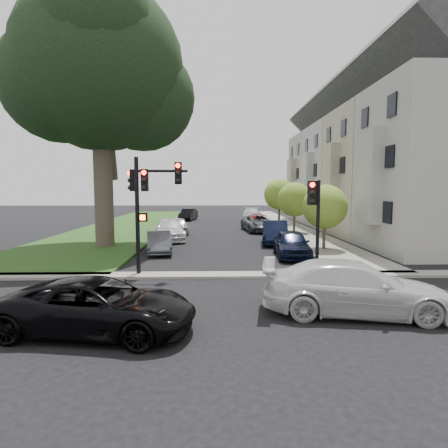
{
  "coord_description": "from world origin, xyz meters",
  "views": [
    {
      "loc": [
        -0.47,
        -13.91,
        3.81
      ],
      "look_at": [
        0.0,
        5.0,
        2.0
      ],
      "focal_mm": 30.0,
      "sensor_mm": 36.0,
      "label": 1
    }
  ],
  "objects_px": {
    "car_parked_7": "(179,226)",
    "traffic_signal_secondary": "(315,209)",
    "eucalyptus": "(99,68)",
    "car_cross_far": "(355,288)",
    "car_cross_near": "(98,306)",
    "small_tree_c": "(279,194)",
    "traffic_signal_main": "(147,194)",
    "car_parked_4": "(252,214)",
    "small_tree_a": "(325,207)",
    "car_parked_1": "(275,232)",
    "small_tree_b": "(295,200)",
    "car_parked_0": "(292,244)",
    "car_parked_2": "(259,223)",
    "car_parked_9": "(188,214)",
    "car_parked_6": "(170,230)",
    "car_parked_5": "(159,242)",
    "car_parked_3": "(256,219)"
  },
  "relations": [
    {
      "from": "car_parked_4",
      "to": "car_parked_7",
      "type": "relative_size",
      "value": 1.34
    },
    {
      "from": "car_parked_4",
      "to": "car_parked_5",
      "type": "height_order",
      "value": "car_parked_4"
    },
    {
      "from": "eucalyptus",
      "to": "car_parked_2",
      "type": "xyz_separation_m",
      "value": [
        11.09,
        8.64,
        -10.51
      ]
    },
    {
      "from": "small_tree_b",
      "to": "small_tree_c",
      "type": "relative_size",
      "value": 0.9
    },
    {
      "from": "small_tree_b",
      "to": "car_cross_far",
      "type": "xyz_separation_m",
      "value": [
        -2.43,
        -20.11,
        -2.06
      ]
    },
    {
      "from": "small_tree_a",
      "to": "car_cross_far",
      "type": "height_order",
      "value": "small_tree_a"
    },
    {
      "from": "traffic_signal_secondary",
      "to": "car_parked_9",
      "type": "xyz_separation_m",
      "value": [
        -7.49,
        28.48,
        -2.21
      ]
    },
    {
      "from": "traffic_signal_secondary",
      "to": "car_parked_6",
      "type": "distance_m",
      "value": 13.87
    },
    {
      "from": "small_tree_c",
      "to": "car_parked_1",
      "type": "xyz_separation_m",
      "value": [
        -2.52,
        -12.97,
        -2.39
      ]
    },
    {
      "from": "eucalyptus",
      "to": "car_parked_9",
      "type": "relative_size",
      "value": 3.92
    },
    {
      "from": "car_parked_5",
      "to": "small_tree_c",
      "type": "bearing_deg",
      "value": 48.79
    },
    {
      "from": "small_tree_c",
      "to": "car_parked_5",
      "type": "distance_m",
      "value": 19.5
    },
    {
      "from": "car_cross_near",
      "to": "car_cross_far",
      "type": "xyz_separation_m",
      "value": [
        7.32,
        1.31,
        0.09
      ]
    },
    {
      "from": "car_parked_7",
      "to": "car_parked_5",
      "type": "bearing_deg",
      "value": -98.91
    },
    {
      "from": "car_cross_near",
      "to": "small_tree_c",
      "type": "bearing_deg",
      "value": -10.39
    },
    {
      "from": "small_tree_a",
      "to": "car_parked_7",
      "type": "distance_m",
      "value": 13.39
    },
    {
      "from": "car_parked_2",
      "to": "car_parked_3",
      "type": "xyz_separation_m",
      "value": [
        0.35,
        5.37,
        -0.08
      ]
    },
    {
      "from": "car_cross_near",
      "to": "car_parked_4",
      "type": "distance_m",
      "value": 34.74
    },
    {
      "from": "car_parked_4",
      "to": "car_parked_7",
      "type": "xyz_separation_m",
      "value": [
        -7.39,
        -12.16,
        -0.09
      ]
    },
    {
      "from": "small_tree_b",
      "to": "car_parked_0",
      "type": "bearing_deg",
      "value": -102.69
    },
    {
      "from": "eucalyptus",
      "to": "car_parked_0",
      "type": "bearing_deg",
      "value": -17.99
    },
    {
      "from": "traffic_signal_secondary",
      "to": "car_parked_3",
      "type": "bearing_deg",
      "value": 90.22
    },
    {
      "from": "traffic_signal_main",
      "to": "car_cross_near",
      "type": "relative_size",
      "value": 1.0
    },
    {
      "from": "eucalyptus",
      "to": "traffic_signal_main",
      "type": "xyz_separation_m",
      "value": [
        4.25,
        -8.0,
        -7.7
      ]
    },
    {
      "from": "small_tree_a",
      "to": "traffic_signal_secondary",
      "type": "distance_m",
      "value": 6.78
    },
    {
      "from": "small_tree_b",
      "to": "car_parked_5",
      "type": "xyz_separation_m",
      "value": [
        -9.97,
        -9.19,
        -2.23
      ]
    },
    {
      "from": "traffic_signal_main",
      "to": "car_parked_2",
      "type": "xyz_separation_m",
      "value": [
        6.84,
        16.64,
        -2.81
      ]
    },
    {
      "from": "small_tree_a",
      "to": "traffic_signal_main",
      "type": "height_order",
      "value": "traffic_signal_main"
    },
    {
      "from": "eucalyptus",
      "to": "car_cross_far",
      "type": "relative_size",
      "value": 2.97
    },
    {
      "from": "eucalyptus",
      "to": "small_tree_c",
      "type": "xyz_separation_m",
      "value": [
        13.84,
        14.32,
        -8.07
      ]
    },
    {
      "from": "car_parked_0",
      "to": "car_parked_5",
      "type": "relative_size",
      "value": 1.13
    },
    {
      "from": "car_parked_4",
      "to": "car_parked_5",
      "type": "bearing_deg",
      "value": -105.55
    },
    {
      "from": "small_tree_b",
      "to": "small_tree_a",
      "type": "bearing_deg",
      "value": -90.0
    },
    {
      "from": "traffic_signal_secondary",
      "to": "small_tree_a",
      "type": "bearing_deg",
      "value": 70.01
    },
    {
      "from": "traffic_signal_main",
      "to": "car_parked_6",
      "type": "bearing_deg",
      "value": 92.07
    },
    {
      "from": "car_cross_far",
      "to": "car_parked_3",
      "type": "relative_size",
      "value": 1.45
    },
    {
      "from": "car_parked_0",
      "to": "car_parked_1",
      "type": "distance_m",
      "value": 5.07
    },
    {
      "from": "traffic_signal_secondary",
      "to": "car_parked_1",
      "type": "bearing_deg",
      "value": 91.21
    },
    {
      "from": "car_cross_far",
      "to": "car_parked_2",
      "type": "distance_m",
      "value": 21.8
    },
    {
      "from": "small_tree_a",
      "to": "car_parked_7",
      "type": "relative_size",
      "value": 1.04
    },
    {
      "from": "car_parked_7",
      "to": "traffic_signal_secondary",
      "type": "bearing_deg",
      "value": -71.68
    },
    {
      "from": "car_cross_far",
      "to": "car_parked_1",
      "type": "relative_size",
      "value": 1.16
    },
    {
      "from": "traffic_signal_main",
      "to": "car_cross_far",
      "type": "xyz_separation_m",
      "value": [
        7.16,
        -5.16,
        -2.74
      ]
    },
    {
      "from": "car_parked_5",
      "to": "car_parked_6",
      "type": "distance_m",
      "value": 5.54
    },
    {
      "from": "small_tree_a",
      "to": "small_tree_c",
      "type": "height_order",
      "value": "small_tree_c"
    },
    {
      "from": "car_cross_far",
      "to": "car_parked_4",
      "type": "bearing_deg",
      "value": 8.94
    },
    {
      "from": "small_tree_c",
      "to": "car_parked_2",
      "type": "bearing_deg",
      "value": -115.85
    },
    {
      "from": "traffic_signal_main",
      "to": "traffic_signal_secondary",
      "type": "bearing_deg",
      "value": -0.33
    },
    {
      "from": "car_parked_2",
      "to": "car_parked_9",
      "type": "bearing_deg",
      "value": 114.21
    },
    {
      "from": "car_parked_7",
      "to": "car_cross_far",
      "type": "bearing_deg",
      "value": -77.82
    }
  ]
}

